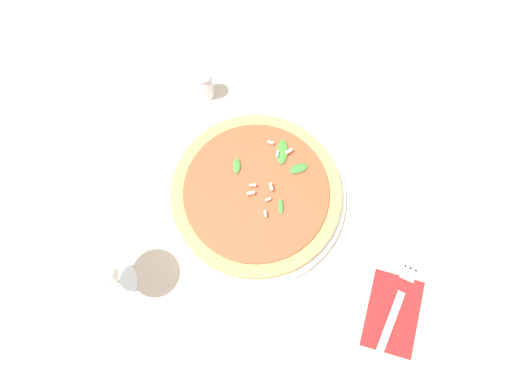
# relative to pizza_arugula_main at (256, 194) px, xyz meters

# --- Properties ---
(ground_plane) EXTENTS (6.00, 6.00, 0.00)m
(ground_plane) POSITION_rel_pizza_arugula_main_xyz_m (0.03, -0.03, -0.02)
(ground_plane) COLOR beige
(pizza_arugula_main) EXTENTS (0.31, 0.31, 0.05)m
(pizza_arugula_main) POSITION_rel_pizza_arugula_main_xyz_m (0.00, 0.00, 0.00)
(pizza_arugula_main) COLOR white
(pizza_arugula_main) RESTS_ON ground_plane
(wine_glass) EXTENTS (0.08, 0.08, 0.16)m
(wine_glass) POSITION_rel_pizza_arugula_main_xyz_m (-0.25, 0.12, 0.09)
(wine_glass) COLOR white
(wine_glass) RESTS_ON ground_plane
(napkin) EXTENTS (0.14, 0.11, 0.01)m
(napkin) POSITION_rel_pizza_arugula_main_xyz_m (-0.05, -0.29, -0.01)
(napkin) COLOR #B21E1E
(napkin) RESTS_ON ground_plane
(fork) EXTENTS (0.22, 0.04, 0.00)m
(fork) POSITION_rel_pizza_arugula_main_xyz_m (-0.04, -0.29, -0.01)
(fork) COLOR silver
(fork) RESTS_ON ground_plane
(side_plate_white) EXTENTS (0.16, 0.16, 0.02)m
(side_plate_white) POSITION_rel_pizza_arugula_main_xyz_m (0.15, -0.22, -0.01)
(side_plate_white) COLOR white
(side_plate_white) RESTS_ON ground_plane
(shaker_pepper) EXTENTS (0.03, 0.03, 0.07)m
(shaker_pepper) POSITION_rel_pizza_arugula_main_xyz_m (0.12, 0.19, 0.02)
(shaker_pepper) COLOR silver
(shaker_pepper) RESTS_ON ground_plane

